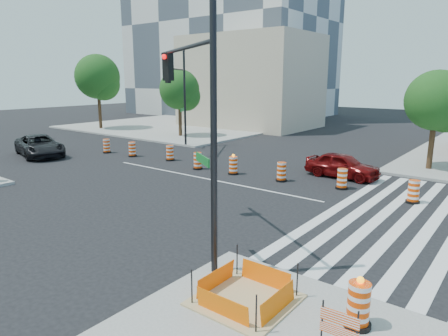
{
  "coord_description": "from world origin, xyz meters",
  "views": [
    {
      "loc": [
        13.91,
        -16.14,
        5.37
      ],
      "look_at": [
        3.06,
        -2.19,
        1.4
      ],
      "focal_mm": 32.0,
      "sensor_mm": 36.0,
      "label": 1
    }
  ],
  "objects": [
    {
      "name": "median_drum_4",
      "position": [
        0.64,
        1.77,
        0.49
      ],
      "size": [
        0.6,
        0.6,
        1.18
      ],
      "color": "black",
      "rests_on": "ground"
    },
    {
      "name": "median_drum_6",
      "position": [
        6.76,
        2.58,
        0.48
      ],
      "size": [
        0.6,
        0.6,
        1.02
      ],
      "color": "black",
      "rests_on": "ground"
    },
    {
      "name": "median_drum_2",
      "position": [
        -5.04,
        2.32,
        0.48
      ],
      "size": [
        0.6,
        0.6,
        1.02
      ],
      "color": "black",
      "rests_on": "ground"
    },
    {
      "name": "median_drum_5",
      "position": [
        3.63,
        2.07,
        0.48
      ],
      "size": [
        0.6,
        0.6,
        1.02
      ],
      "color": "black",
      "rests_on": "ground"
    },
    {
      "name": "signal_pole_nw",
      "position": [
        -7.38,
        5.81,
        4.65
      ],
      "size": [
        3.01,
        5.01,
        7.58
      ],
      "rotation": [
        0.0,
        0.0,
        -1.04
      ],
      "color": "black",
      "rests_on": "ground"
    },
    {
      "name": "tree_north_b",
      "position": [
        -12.07,
        10.7,
        4.18
      ],
      "size": [
        3.68,
        3.66,
        6.23
      ],
      "color": "#382314",
      "rests_on": "ground"
    },
    {
      "name": "ground",
      "position": [
        0.0,
        0.0,
        0.0
      ],
      "size": [
        120.0,
        120.0,
        0.0
      ],
      "primitive_type": "plane",
      "color": "black",
      "rests_on": "ground"
    },
    {
      "name": "signal_pole_se",
      "position": [
        6.03,
        -7.39,
        4.85
      ],
      "size": [
        5.17,
        3.25,
        7.91
      ],
      "rotation": [
        0.0,
        0.0,
        2.59
      ],
      "color": "black",
      "rests_on": "ground"
    },
    {
      "name": "sidewalk_nw",
      "position": [
        -18.0,
        18.0,
        0.07
      ],
      "size": [
        22.0,
        22.0,
        0.15
      ],
      "primitive_type": "cube",
      "color": "gray",
      "rests_on": "ground"
    },
    {
      "name": "excavation_pit",
      "position": [
        9.0,
        -9.0,
        0.22
      ],
      "size": [
        2.2,
        2.2,
        0.9
      ],
      "color": "tan",
      "rests_on": "ground"
    },
    {
      "name": "tree_north_a",
      "position": [
        -22.87,
        9.59,
        5.29
      ],
      "size": [
        4.64,
        4.64,
        7.88
      ],
      "color": "#382314",
      "rests_on": "ground"
    },
    {
      "name": "pit_drum",
      "position": [
        11.48,
        -8.34,
        0.63
      ],
      "size": [
        0.59,
        0.59,
        1.17
      ],
      "color": "black",
      "rests_on": "ground"
    },
    {
      "name": "median_drum_1",
      "position": [
        -8.14,
        1.69,
        0.48
      ],
      "size": [
        0.6,
        0.6,
        1.02
      ],
      "color": "black",
      "rests_on": "ground"
    },
    {
      "name": "median_drum_7",
      "position": [
        10.13,
        2.3,
        0.48
      ],
      "size": [
        0.6,
        0.6,
        1.02
      ],
      "color": "black",
      "rests_on": "ground"
    },
    {
      "name": "median_drum_0",
      "position": [
        -10.74,
        1.44,
        0.48
      ],
      "size": [
        0.6,
        0.6,
        1.02
      ],
      "color": "black",
      "rests_on": "ground"
    },
    {
      "name": "lane_centerline",
      "position": [
        0.0,
        0.0,
        0.01
      ],
      "size": [
        14.0,
        0.12,
        0.01
      ],
      "primitive_type": "cube",
      "color": "silver",
      "rests_on": "ground"
    },
    {
      "name": "beige_midrise",
      "position": [
        -12.0,
        22.0,
        5.0
      ],
      "size": [
        14.0,
        10.0,
        10.0
      ],
      "primitive_type": "cube",
      "color": "#BEAB91",
      "rests_on": "ground"
    },
    {
      "name": "dark_suv",
      "position": [
        -13.46,
        -2.2,
        0.74
      ],
      "size": [
        5.81,
        3.79,
        1.49
      ],
      "primitive_type": "imported",
      "rotation": [
        0.0,
        0.0,
        1.31
      ],
      "color": "black",
      "rests_on": "ground"
    },
    {
      "name": "red_coupe",
      "position": [
        5.86,
        4.87,
        0.69
      ],
      "size": [
        4.11,
        1.79,
        1.38
      ],
      "primitive_type": "imported",
      "rotation": [
        0.0,
        0.0,
        1.53
      ],
      "color": "#5D0708",
      "rests_on": "ground"
    },
    {
      "name": "median_drum_3",
      "position": [
        -1.83,
        1.5,
        0.48
      ],
      "size": [
        0.6,
        0.6,
        1.02
      ],
      "color": "black",
      "rests_on": "ground"
    },
    {
      "name": "tree_north_c",
      "position": [
        9.36,
        9.64,
        3.94
      ],
      "size": [
        3.49,
        3.46,
        5.88
      ],
      "color": "#382314",
      "rests_on": "ground"
    },
    {
      "name": "barricade",
      "position": [
        11.42,
        -9.26,
        0.65
      ],
      "size": [
        0.78,
        0.08,
        0.92
      ],
      "rotation": [
        0.0,
        0.0,
        0.06
      ],
      "color": "#EC4304",
      "rests_on": "ground"
    },
    {
      "name": "crosswalk_east",
      "position": [
        10.95,
        0.0,
        0.01
      ],
      "size": [
        6.75,
        13.5,
        0.01
      ],
      "color": "silver",
      "rests_on": "ground"
    }
  ]
}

